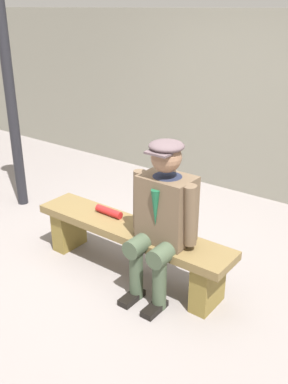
{
  "coord_description": "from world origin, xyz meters",
  "views": [
    {
      "loc": [
        -2.03,
        2.5,
        2.16
      ],
      "look_at": [
        -0.15,
        0.0,
        0.81
      ],
      "focal_mm": 40.47,
      "sensor_mm": 36.0,
      "label": 1
    }
  ],
  "objects_px": {
    "bench": "(130,240)",
    "lamp_post": "(6,57)",
    "seated_man": "(163,214)",
    "rolled_magazine": "(109,212)"
  },
  "relations": [
    {
      "from": "bench",
      "to": "lamp_post",
      "type": "height_order",
      "value": "lamp_post"
    },
    {
      "from": "seated_man",
      "to": "lamp_post",
      "type": "height_order",
      "value": "lamp_post"
    },
    {
      "from": "bench",
      "to": "lamp_post",
      "type": "xyz_separation_m",
      "value": [
        1.94,
        -0.37,
        1.35
      ]
    },
    {
      "from": "bench",
      "to": "seated_man",
      "type": "relative_size",
      "value": 1.46
    },
    {
      "from": "bench",
      "to": "seated_man",
      "type": "bearing_deg",
      "value": 171.74
    },
    {
      "from": "seated_man",
      "to": "bench",
      "type": "bearing_deg",
      "value": -8.26
    },
    {
      "from": "seated_man",
      "to": "rolled_magazine",
      "type": "xyz_separation_m",
      "value": [
        0.65,
        -0.1,
        -0.21
      ]
    },
    {
      "from": "seated_man",
      "to": "lamp_post",
      "type": "distance_m",
      "value": 2.53
    },
    {
      "from": "rolled_magazine",
      "to": "lamp_post",
      "type": "distance_m",
      "value": 2.06
    },
    {
      "from": "seated_man",
      "to": "rolled_magazine",
      "type": "distance_m",
      "value": 0.69
    }
  ]
}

